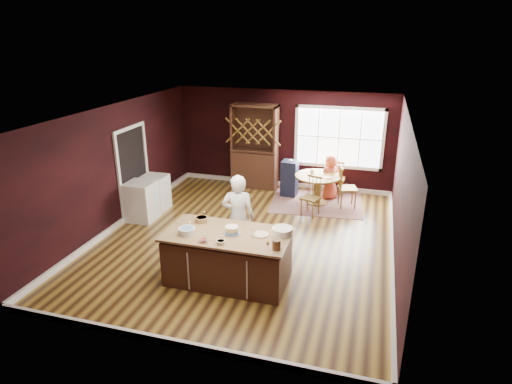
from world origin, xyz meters
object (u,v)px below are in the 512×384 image
at_px(dining_table, 318,183).
at_px(baker, 238,218).
at_px(layer_cake, 232,230).
at_px(high_chair, 289,177).
at_px(chair_south, 311,196).
at_px(chair_east, 348,187).
at_px(kitchen_island, 228,258).
at_px(dryer, 155,193).
at_px(washer, 141,201).
at_px(seated_woman, 330,177).
at_px(chair_north, 337,177).
at_px(hutch, 255,147).
at_px(toddler, 292,167).

bearing_deg(dining_table, baker, -107.80).
relative_size(layer_cake, high_chair, 0.32).
bearing_deg(chair_south, chair_east, 63.75).
distance_m(kitchen_island, dryer, 3.80).
bearing_deg(high_chair, washer, -137.83).
height_order(kitchen_island, layer_cake, layer_cake).
height_order(dining_table, dryer, dryer).
distance_m(chair_east, seated_woman, 0.68).
height_order(chair_south, washer, chair_south).
distance_m(dining_table, washer, 4.35).
bearing_deg(dining_table, layer_cake, -102.38).
bearing_deg(chair_north, washer, 34.82).
bearing_deg(dining_table, dryer, -158.33).
distance_m(baker, washer, 2.98).
height_order(chair_east, dryer, chair_east).
relative_size(kitchen_island, high_chair, 2.14).
height_order(kitchen_island, seated_woman, seated_woman).
distance_m(baker, chair_south, 2.67).
distance_m(dining_table, chair_south, 0.81).
xyz_separation_m(layer_cake, seated_woman, (1.14, 4.48, -0.40)).
bearing_deg(baker, chair_north, -120.04).
height_order(seated_woman, dryer, seated_woman).
relative_size(layer_cake, chair_south, 0.33).
relative_size(high_chair, washer, 1.10).
distance_m(dining_table, high_chair, 0.88).
bearing_deg(baker, dining_table, -118.14).
bearing_deg(high_chair, seated_woman, 5.72).
xyz_separation_m(chair_south, washer, (-3.73, -1.34, -0.03)).
bearing_deg(baker, dryer, -42.90).
bearing_deg(hutch, toddler, -21.46).
height_order(chair_east, toddler, chair_east).
distance_m(chair_north, seated_woman, 0.40).
relative_size(dining_table, layer_cake, 3.62).
distance_m(layer_cake, dryer, 3.89).
bearing_deg(layer_cake, chair_east, 67.79).
bearing_deg(high_chair, kitchen_island, -90.01).
xyz_separation_m(chair_north, toddler, (-1.15, -0.44, 0.32)).
relative_size(kitchen_island, chair_south, 2.23).
xyz_separation_m(high_chair, washer, (-2.98, -2.50, -0.05)).
bearing_deg(dining_table, toddler, 154.98).
height_order(kitchen_island, hutch, hutch).
height_order(kitchen_island, chair_east, chair_east).
relative_size(kitchen_island, washer, 2.36).
bearing_deg(dining_table, chair_east, -2.26).
distance_m(layer_cake, hutch, 4.95).
bearing_deg(hutch, chair_east, -17.39).
bearing_deg(high_chair, hutch, 160.18).
bearing_deg(chair_east, dryer, 92.10).
xyz_separation_m(toddler, washer, (-3.03, -2.49, -0.36)).
distance_m(toddler, washer, 3.94).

